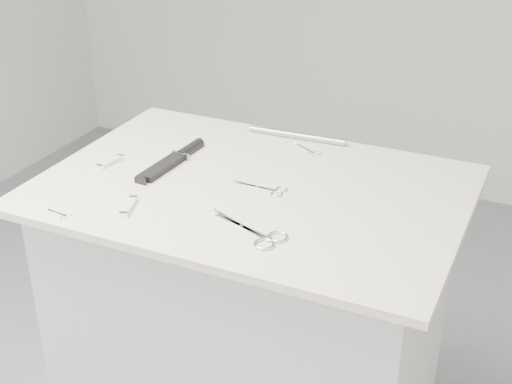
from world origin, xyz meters
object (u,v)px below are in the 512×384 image
at_px(large_shears, 260,235).
at_px(pocket_knife_a, 129,207).
at_px(embroidery_scissors_b, 309,151).
at_px(pocket_knife_b, 110,162).
at_px(metal_rail, 297,136).
at_px(sheathed_knife, 175,158).
at_px(plinth, 252,342).
at_px(embroidery_scissors_a, 270,190).
at_px(tiny_scissors, 61,214).

relative_size(large_shears, pocket_knife_a, 2.23).
xyz_separation_m(embroidery_scissors_b, pocket_knife_a, (-0.25, -0.46, 0.00)).
bearing_deg(pocket_knife_b, embroidery_scissors_b, -45.93).
xyz_separation_m(pocket_knife_a, pocket_knife_b, (-0.18, 0.18, 0.00)).
height_order(pocket_knife_a, metal_rail, metal_rail).
xyz_separation_m(embroidery_scissors_b, pocket_knife_b, (-0.43, -0.28, 0.00)).
distance_m(large_shears, pocket_knife_a, 0.32).
height_order(large_shears, sheathed_knife, sheathed_knife).
distance_m(plinth, pocket_knife_a, 0.56).
xyz_separation_m(embroidery_scissors_a, embroidery_scissors_b, (0.00, 0.25, -0.00)).
bearing_deg(metal_rail, large_shears, -76.54).
bearing_deg(sheathed_knife, tiny_scissors, 169.57).
relative_size(sheathed_knife, pocket_knife_b, 2.94).
xyz_separation_m(sheathed_knife, pocket_knife_a, (0.03, -0.26, -0.00)).
bearing_deg(embroidery_scissors_b, sheathed_knife, -113.98).
height_order(large_shears, embroidery_scissors_a, large_shears).
height_order(tiny_scissors, pocket_knife_a, pocket_knife_a).
bearing_deg(pocket_knife_b, sheathed_knife, -49.64).
xyz_separation_m(plinth, tiny_scissors, (-0.32, -0.31, 0.47)).
xyz_separation_m(embroidery_scissors_b, metal_rail, (-0.06, 0.07, 0.01)).
distance_m(large_shears, metal_rail, 0.53).
bearing_deg(embroidery_scissors_a, plinth, 174.84).
relative_size(pocket_knife_a, metal_rail, 0.32).
height_order(sheathed_knife, pocket_knife_a, sheathed_knife).
distance_m(large_shears, embroidery_scissors_a, 0.21).
bearing_deg(large_shears, embroidery_scissors_b, 117.98).
height_order(tiny_scissors, metal_rail, metal_rail).
bearing_deg(plinth, metal_rail, 91.41).
distance_m(plinth, pocket_knife_b, 0.61).
bearing_deg(tiny_scissors, embroidery_scissors_b, 63.34).
distance_m(embroidery_scissors_a, sheathed_knife, 0.29).
bearing_deg(embroidery_scissors_b, pocket_knife_b, -115.71).
bearing_deg(pocket_knife_a, pocket_knife_b, 27.19).
relative_size(embroidery_scissors_a, metal_rail, 0.47).
height_order(plinth, tiny_scissors, tiny_scissors).
xyz_separation_m(plinth, embroidery_scissors_a, (0.05, -0.01, 0.47)).
bearing_deg(embroidery_scissors_a, sheathed_knife, 172.12).
bearing_deg(tiny_scissors, plinth, 51.34).
height_order(embroidery_scissors_b, metal_rail, metal_rail).
bearing_deg(embroidery_scissors_a, large_shears, -70.08).
xyz_separation_m(plinth, metal_rail, (-0.01, 0.31, 0.48)).
xyz_separation_m(sheathed_knife, pocket_knife_b, (-0.14, -0.08, -0.00)).
xyz_separation_m(sheathed_knife, metal_rail, (0.23, 0.27, -0.00)).
height_order(embroidery_scissors_a, tiny_scissors, same).
distance_m(plinth, tiny_scissors, 0.65).
height_order(plinth, metal_rail, metal_rail).
relative_size(plinth, pocket_knife_b, 10.45).
bearing_deg(large_shears, sheathed_knife, 164.77).
relative_size(large_shears, embroidery_scissors_b, 2.23).
xyz_separation_m(large_shears, metal_rail, (-0.12, 0.52, 0.01)).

